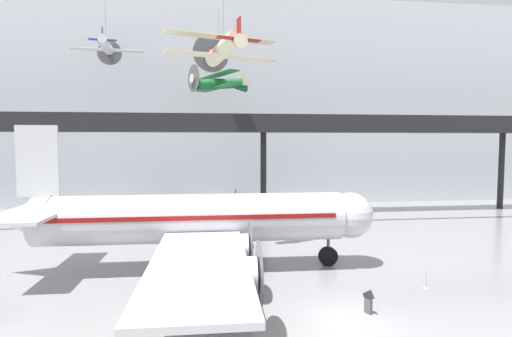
% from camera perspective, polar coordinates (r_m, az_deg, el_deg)
% --- Properties ---
extents(ground_plane, '(260.00, 260.00, 0.00)m').
position_cam_1_polar(ground_plane, '(20.48, 12.96, -20.64)').
color(ground_plane, gray).
extents(hangar_back_wall, '(140.00, 3.00, 27.52)m').
position_cam_1_polar(hangar_back_wall, '(54.96, -0.16, 9.44)').
color(hangar_back_wall, silver).
rests_on(hangar_back_wall, ground).
extents(mezzanine_walkway, '(110.00, 3.20, 11.48)m').
position_cam_1_polar(mezzanine_walkway, '(45.43, 1.24, 5.54)').
color(mezzanine_walkway, black).
rests_on(mezzanine_walkway, ground).
extents(airliner_silver_main, '(24.98, 28.29, 9.47)m').
position_cam_1_polar(airliner_silver_main, '(26.56, -9.30, -7.17)').
color(airliner_silver_main, silver).
rests_on(airliner_silver_main, ground).
extents(suspended_plane_green_biplane, '(7.20, 8.21, 9.68)m').
position_cam_1_polar(suspended_plane_green_biplane, '(46.37, -5.30, 12.00)').
color(suspended_plane_green_biplane, '#1E6B33').
extents(suspended_plane_cream_biplane, '(9.39, 7.90, 8.96)m').
position_cam_1_polar(suspended_plane_cream_biplane, '(33.77, -4.65, 16.73)').
color(suspended_plane_cream_biplane, beige).
extents(suspended_plane_white_twin, '(7.79, 6.36, 6.40)m').
position_cam_1_polar(suspended_plane_white_twin, '(47.89, -20.61, 16.00)').
color(suspended_plane_white_twin, silver).
extents(stanchion_barrier, '(0.36, 0.36, 1.08)m').
position_cam_1_polar(stanchion_barrier, '(25.85, 23.11, -14.79)').
color(stanchion_barrier, '#B2B5BA').
rests_on(stanchion_barrier, ground).
extents(info_sign_pedestal, '(0.34, 0.73, 1.24)m').
position_cam_1_polar(info_sign_pedestal, '(21.47, 15.75, -18.18)').
color(info_sign_pedestal, '#4C4C51').
rests_on(info_sign_pedestal, ground).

